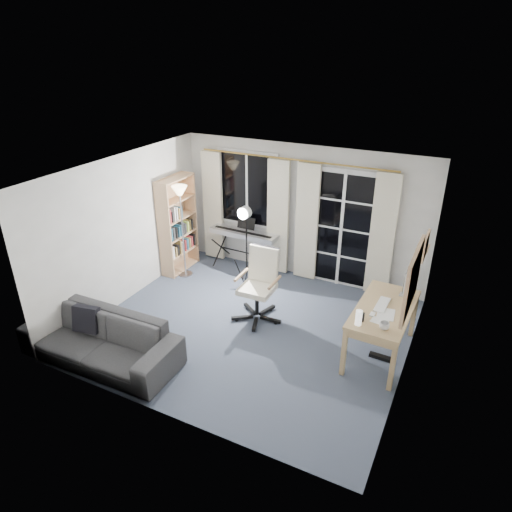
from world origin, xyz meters
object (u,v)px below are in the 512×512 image
at_px(desk, 384,314).
at_px(bookshelf, 176,227).
at_px(monitor, 409,278).
at_px(office_chair, 261,278).
at_px(sofa, 99,333).
at_px(keyboard_piano, 244,234).
at_px(studio_light, 245,223).
at_px(mug, 384,325).
at_px(torchiere_lamp, 181,205).

bearing_deg(desk, bookshelf, 168.95).
bearing_deg(bookshelf, monitor, -5.78).
height_order(office_chair, sofa, office_chair).
bearing_deg(keyboard_piano, sofa, -96.77).
distance_m(studio_light, mug, 2.89).
distance_m(mug, sofa, 3.70).
height_order(studio_light, sofa, studio_light).
relative_size(monitor, sofa, 0.25).
xyz_separation_m(keyboard_piano, mug, (2.98, -1.94, 0.09)).
relative_size(torchiere_lamp, office_chair, 1.51).
height_order(studio_light, office_chair, studio_light).
relative_size(torchiere_lamp, keyboard_piano, 1.30).
height_order(keyboard_piano, studio_light, studio_light).
xyz_separation_m(bookshelf, desk, (4.00, -0.91, -0.19)).
bearing_deg(keyboard_piano, studio_light, -58.91).
xyz_separation_m(bookshelf, studio_light, (1.53, -0.18, 0.42)).
height_order(desk, mug, mug).
distance_m(office_chair, monitor, 2.15).
bearing_deg(sofa, keyboard_piano, 80.67).
xyz_separation_m(monitor, mug, (-0.10, -0.95, -0.22)).
xyz_separation_m(bookshelf, torchiere_lamp, (0.26, -0.17, 0.53)).
bearing_deg(desk, sofa, -149.79).
relative_size(bookshelf, studio_light, 1.13).
relative_size(torchiere_lamp, mug, 13.97).
xyz_separation_m(monitor, sofa, (-3.54, -2.26, -0.60)).
xyz_separation_m(studio_light, sofa, (-0.87, -2.54, -0.84)).
xyz_separation_m(desk, mug, (0.10, -0.50, 0.15)).
bearing_deg(studio_light, keyboard_piano, 124.30).
xyz_separation_m(torchiere_lamp, mug, (3.84, -1.24, -0.57)).
height_order(torchiere_lamp, desk, torchiere_lamp).
distance_m(bookshelf, mug, 4.34).
height_order(monitor, sofa, monitor).
distance_m(torchiere_lamp, studio_light, 1.27).
height_order(torchiere_lamp, studio_light, torchiere_lamp).
bearing_deg(office_chair, bookshelf, 159.18).
bearing_deg(office_chair, torchiere_lamp, 161.21).
bearing_deg(torchiere_lamp, bookshelf, 147.49).
distance_m(keyboard_piano, sofa, 3.29).
height_order(desk, monitor, monitor).
relative_size(office_chair, sofa, 0.52).
xyz_separation_m(office_chair, mug, (2.01, -0.66, 0.14)).
xyz_separation_m(keyboard_piano, studio_light, (0.40, -0.71, 0.55)).
distance_m(studio_light, sofa, 2.81).
bearing_deg(mug, desk, 101.31).
bearing_deg(mug, bookshelf, 161.00).
relative_size(torchiere_lamp, sofa, 0.78).
distance_m(keyboard_piano, mug, 3.55).
xyz_separation_m(keyboard_piano, office_chair, (0.97, -1.28, -0.05)).
bearing_deg(studio_light, mug, -20.96).
relative_size(bookshelf, keyboard_piano, 1.36).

